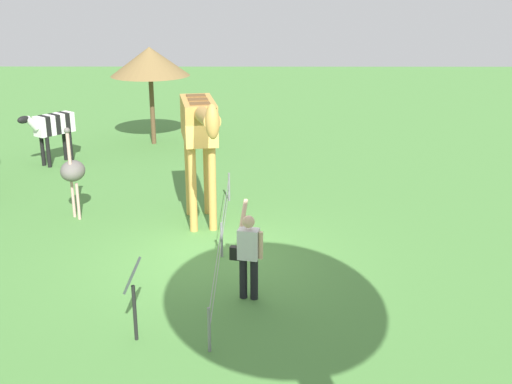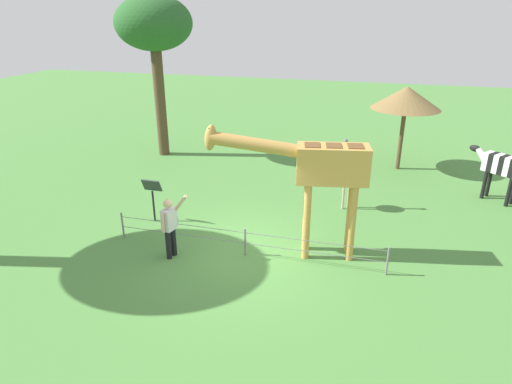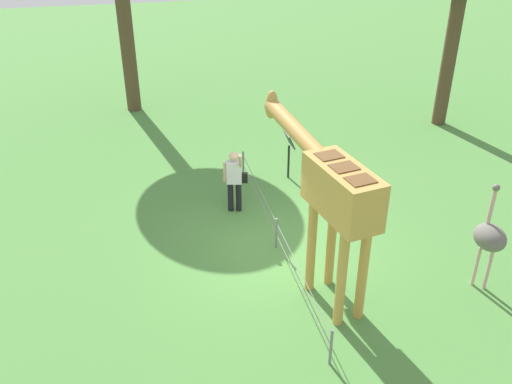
{
  "view_description": "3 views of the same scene",
  "coord_description": "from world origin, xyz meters",
  "px_view_note": "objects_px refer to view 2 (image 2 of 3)",
  "views": [
    {
      "loc": [
        11.98,
        0.85,
        5.44
      ],
      "look_at": [
        0.6,
        0.81,
        1.62
      ],
      "focal_mm": 44.55,
      "sensor_mm": 36.0,
      "label": 1
    },
    {
      "loc": [
        -2.89,
        9.58,
        5.88
      ],
      "look_at": [
        -0.28,
        0.06,
        1.76
      ],
      "focal_mm": 31.06,
      "sensor_mm": 36.0,
      "label": 2
    },
    {
      "loc": [
        -9.76,
        2.84,
        7.07
      ],
      "look_at": [
        -0.46,
        0.67,
        1.73
      ],
      "focal_mm": 38.8,
      "sensor_mm": 36.0,
      "label": 3
    }
  ],
  "objects_px": {
    "giraffe": "(318,170)",
    "shade_hut_far": "(406,98)",
    "zebra": "(501,167)",
    "info_sign": "(152,191)",
    "tree_east": "(154,27)",
    "visitor": "(170,225)",
    "ostrich": "(348,173)"
  },
  "relations": [
    {
      "from": "info_sign",
      "to": "visitor",
      "type": "bearing_deg",
      "value": 128.53
    },
    {
      "from": "zebra",
      "to": "info_sign",
      "type": "distance_m",
      "value": 10.98
    },
    {
      "from": "giraffe",
      "to": "info_sign",
      "type": "bearing_deg",
      "value": -7.69
    },
    {
      "from": "shade_hut_far",
      "to": "tree_east",
      "type": "xyz_separation_m",
      "value": [
        9.73,
        0.7,
        2.42
      ]
    },
    {
      "from": "ostrich",
      "to": "shade_hut_far",
      "type": "bearing_deg",
      "value": -111.24
    },
    {
      "from": "visitor",
      "to": "tree_east",
      "type": "bearing_deg",
      "value": -62.5
    },
    {
      "from": "ostrich",
      "to": "tree_east",
      "type": "bearing_deg",
      "value": -24.19
    },
    {
      "from": "visitor",
      "to": "tree_east",
      "type": "distance_m",
      "value": 9.77
    },
    {
      "from": "shade_hut_far",
      "to": "info_sign",
      "type": "relative_size",
      "value": 2.43
    },
    {
      "from": "visitor",
      "to": "shade_hut_far",
      "type": "xyz_separation_m",
      "value": [
        -5.68,
        -8.49,
        1.87
      ]
    },
    {
      "from": "zebra",
      "to": "shade_hut_far",
      "type": "relative_size",
      "value": 0.52
    },
    {
      "from": "zebra",
      "to": "shade_hut_far",
      "type": "xyz_separation_m",
      "value": [
        3.01,
        -2.4,
        1.61
      ]
    },
    {
      "from": "giraffe",
      "to": "zebra",
      "type": "xyz_separation_m",
      "value": [
        -5.25,
        -4.99,
        -1.14
      ]
    },
    {
      "from": "giraffe",
      "to": "info_sign",
      "type": "relative_size",
      "value": 3.0
    },
    {
      "from": "visitor",
      "to": "ostrich",
      "type": "relative_size",
      "value": 0.77
    },
    {
      "from": "giraffe",
      "to": "ostrich",
      "type": "height_order",
      "value": "giraffe"
    },
    {
      "from": "info_sign",
      "to": "giraffe",
      "type": "bearing_deg",
      "value": 172.31
    },
    {
      "from": "visitor",
      "to": "zebra",
      "type": "bearing_deg",
      "value": -144.97
    },
    {
      "from": "tree_east",
      "to": "giraffe",
      "type": "bearing_deg",
      "value": 138.28
    },
    {
      "from": "giraffe",
      "to": "ostrich",
      "type": "relative_size",
      "value": 1.76
    },
    {
      "from": "tree_east",
      "to": "info_sign",
      "type": "distance_m",
      "value": 7.84
    },
    {
      "from": "shade_hut_far",
      "to": "info_sign",
      "type": "xyz_separation_m",
      "value": [
        7.08,
        6.73,
        -1.83
      ]
    },
    {
      "from": "tree_east",
      "to": "visitor",
      "type": "bearing_deg",
      "value": 117.5
    },
    {
      "from": "visitor",
      "to": "info_sign",
      "type": "distance_m",
      "value": 2.25
    },
    {
      "from": "ostrich",
      "to": "tree_east",
      "type": "distance_m",
      "value": 9.7
    },
    {
      "from": "ostrich",
      "to": "shade_hut_far",
      "type": "distance_m",
      "value": 4.9
    },
    {
      "from": "giraffe",
      "to": "shade_hut_far",
      "type": "distance_m",
      "value": 7.73
    },
    {
      "from": "visitor",
      "to": "ostrich",
      "type": "height_order",
      "value": "ostrich"
    },
    {
      "from": "shade_hut_far",
      "to": "tree_east",
      "type": "height_order",
      "value": "tree_east"
    },
    {
      "from": "visitor",
      "to": "ostrich",
      "type": "xyz_separation_m",
      "value": [
        -4.0,
        -4.17,
        0.27
      ]
    },
    {
      "from": "giraffe",
      "to": "shade_hut_far",
      "type": "bearing_deg",
      "value": -106.86
    },
    {
      "from": "tree_east",
      "to": "ostrich",
      "type": "bearing_deg",
      "value": 155.81
    }
  ]
}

